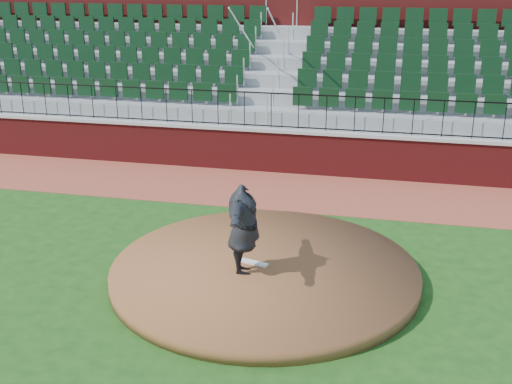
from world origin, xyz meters
TOP-DOWN VIEW (x-y plane):
  - ground at (0.00, 0.00)m, footprint 90.00×90.00m
  - warning_track at (0.00, 5.40)m, footprint 34.00×3.20m
  - field_wall at (0.00, 7.00)m, footprint 34.00×0.35m
  - wall_cap at (0.00, 7.00)m, footprint 34.00×0.45m
  - wall_railing at (0.00, 7.00)m, footprint 34.00×0.05m
  - seating_stands at (0.00, 9.72)m, footprint 34.00×5.10m
  - concourse_wall at (0.00, 12.52)m, footprint 34.00×0.50m
  - pitchers_mound at (0.45, 0.26)m, footprint 5.94×5.94m
  - pitching_rubber at (0.22, 0.31)m, footprint 0.59×0.28m
  - pitcher at (0.12, -0.08)m, footprint 0.96×2.23m

SIDE VIEW (x-z plane):
  - ground at x=0.00m, z-range 0.00..0.00m
  - warning_track at x=0.00m, z-range 0.00..0.01m
  - pitchers_mound at x=0.45m, z-range 0.00..0.25m
  - pitching_rubber at x=0.22m, z-range 0.25..0.29m
  - field_wall at x=0.00m, z-range 0.00..1.20m
  - pitcher at x=0.12m, z-range 0.25..2.01m
  - wall_cap at x=0.00m, z-range 1.20..1.30m
  - wall_railing at x=0.00m, z-range 1.30..2.30m
  - seating_stands at x=0.00m, z-range 0.00..4.60m
  - concourse_wall at x=0.00m, z-range 0.00..5.50m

